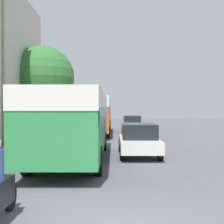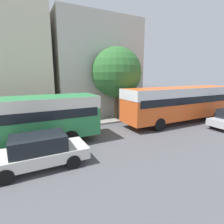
% 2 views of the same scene
% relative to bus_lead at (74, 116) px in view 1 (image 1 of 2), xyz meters
% --- Properties ---
extents(bus_lead, '(2.66, 10.06, 2.91)m').
position_rel_bus_lead_xyz_m(bus_lead, '(0.00, 0.00, 0.00)').
color(bus_lead, '#2D8447').
rests_on(bus_lead, ground_plane).
extents(bus_following, '(2.57, 11.34, 3.13)m').
position_rel_bus_lead_xyz_m(bus_following, '(0.15, 13.38, 0.13)').
color(bus_following, '#EA5B23').
rests_on(bus_following, ground_plane).
extents(car_crossing, '(1.81, 4.09, 1.55)m').
position_rel_bus_lead_xyz_m(car_crossing, '(3.43, 15.56, -1.11)').
color(car_crossing, '#B7B7BC').
rests_on(car_crossing, ground_plane).
extents(car_far_curb, '(1.87, 4.26, 1.53)m').
position_rel_bus_lead_xyz_m(car_far_curb, '(2.91, 1.26, -1.11)').
color(car_far_curb, silver).
rests_on(car_far_curb, ground_plane).
extents(street_tree, '(4.58, 4.58, 6.56)m').
position_rel_bus_lead_xyz_m(street_tree, '(-3.38, 8.71, 2.50)').
color(street_tree, brown).
rests_on(street_tree, sidewalk).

